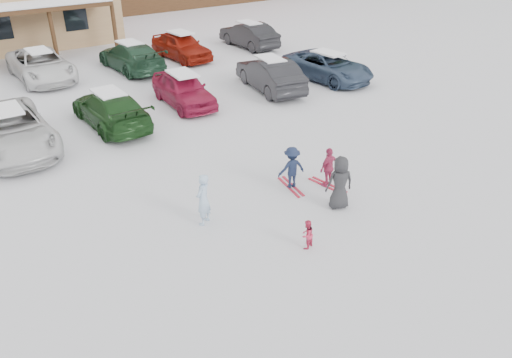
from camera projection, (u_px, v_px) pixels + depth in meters
ground at (267, 227)px, 13.93m from camera, size 160.00×160.00×0.00m
adult_skier at (203, 200)px, 13.76m from camera, size 0.67×0.61×1.54m
toddler_red at (307, 234)px, 12.91m from camera, size 0.48×0.43×0.83m
child_navy at (292, 168)px, 15.59m from camera, size 0.98×0.67×1.39m
skis_child_navy at (291, 187)px, 15.92m from camera, size 0.44×1.41×0.03m
child_magenta at (329, 167)px, 15.69m from camera, size 0.82×0.44×1.33m
skis_child_magenta at (327, 185)px, 16.00m from camera, size 0.42×1.41×0.03m
bystander_dark at (340, 183)px, 14.49m from camera, size 0.93×0.77×1.64m
parked_car_2 at (11, 129)px, 18.05m from camera, size 2.61×5.62×1.56m
parked_car_3 at (111, 109)px, 20.07m from camera, size 2.08×4.92×1.42m
parked_car_4 at (183, 89)px, 22.20m from camera, size 1.97×4.36×1.45m
parked_car_5 at (270, 74)px, 23.98m from camera, size 2.43×4.94×1.56m
parked_car_6 at (327, 66)px, 25.49m from camera, size 2.86×5.25×1.40m
parked_car_10 at (41, 65)px, 25.46m from camera, size 2.60×5.47×1.51m
parked_car_11 at (131, 56)px, 26.93m from camera, size 2.36×5.28×1.50m
parked_car_12 at (181, 46)px, 28.90m from camera, size 2.22×4.66×1.54m
parked_car_13 at (249, 35)px, 31.39m from camera, size 1.69×4.65×1.52m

